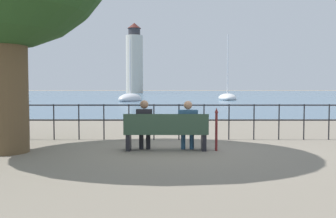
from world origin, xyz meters
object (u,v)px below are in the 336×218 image
(sailboat_0, at_px, (229,98))
(sailboat_2, at_px, (19,98))
(harbor_lighthouse, at_px, (136,61))
(seated_person_right, at_px, (190,123))
(closed_umbrella, at_px, (218,127))
(park_bench, at_px, (168,133))
(seated_person_left, at_px, (146,123))
(sailboat_1, at_px, (132,99))

(sailboat_0, distance_m, sailboat_2, 27.32)
(sailboat_0, xyz_separation_m, harbor_lighthouse, (-20.55, 85.62, 11.61))
(harbor_lighthouse, bearing_deg, seated_person_right, -84.31)
(closed_umbrella, xyz_separation_m, sailboat_2, (-19.42, 36.19, -0.19))
(park_bench, distance_m, seated_person_right, 0.58)
(harbor_lighthouse, bearing_deg, sailboat_2, -93.69)
(seated_person_left, height_order, sailboat_1, sailboat_1)
(seated_person_left, relative_size, harbor_lighthouse, 0.05)
(harbor_lighthouse, bearing_deg, seated_person_left, -84.78)
(sailboat_0, bearing_deg, park_bench, -91.39)
(seated_person_right, bearing_deg, harbor_lighthouse, 95.69)
(closed_umbrella, height_order, harbor_lighthouse, harbor_lighthouse)
(seated_person_right, distance_m, harbor_lighthouse, 129.51)
(park_bench, distance_m, sailboat_0, 43.65)
(seated_person_left, bearing_deg, park_bench, -8.68)
(seated_person_left, bearing_deg, sailboat_0, 78.35)
(closed_umbrella, height_order, sailboat_0, sailboat_0)
(closed_umbrella, relative_size, harbor_lighthouse, 0.04)
(harbor_lighthouse, bearing_deg, park_bench, -84.55)
(park_bench, xyz_separation_m, seated_person_left, (-0.53, 0.08, 0.23))
(park_bench, bearing_deg, sailboat_1, 97.10)
(seated_person_left, height_order, harbor_lighthouse, harbor_lighthouse)
(closed_umbrella, bearing_deg, sailboat_0, 80.63)
(sailboat_0, height_order, sailboat_1, sailboat_0)
(seated_person_left, height_order, sailboat_0, sailboat_0)
(seated_person_right, bearing_deg, park_bench, -171.57)
(closed_umbrella, xyz_separation_m, harbor_lighthouse, (-13.48, 128.48, 11.32))
(sailboat_2, bearing_deg, sailboat_1, -15.42)
(park_bench, height_order, sailboat_1, sailboat_1)
(seated_person_right, xyz_separation_m, harbor_lighthouse, (-12.79, 128.39, 11.24))
(park_bench, xyz_separation_m, harbor_lighthouse, (-12.26, 128.47, 11.46))
(park_bench, relative_size, harbor_lighthouse, 0.08)
(park_bench, relative_size, sailboat_0, 0.22)
(seated_person_right, relative_size, closed_umbrella, 1.16)
(park_bench, height_order, sailboat_0, sailboat_0)
(sailboat_0, bearing_deg, sailboat_1, -145.42)
(seated_person_left, xyz_separation_m, sailboat_1, (-4.06, 36.76, -0.36))
(sailboat_1, xyz_separation_m, sailboat_2, (-13.62, -0.66, 0.08))
(seated_person_left, relative_size, sailboat_2, 0.11)
(seated_person_left, distance_m, harbor_lighthouse, 129.41)
(seated_person_right, height_order, sailboat_2, sailboat_2)
(sailboat_1, bearing_deg, closed_umbrella, -64.97)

